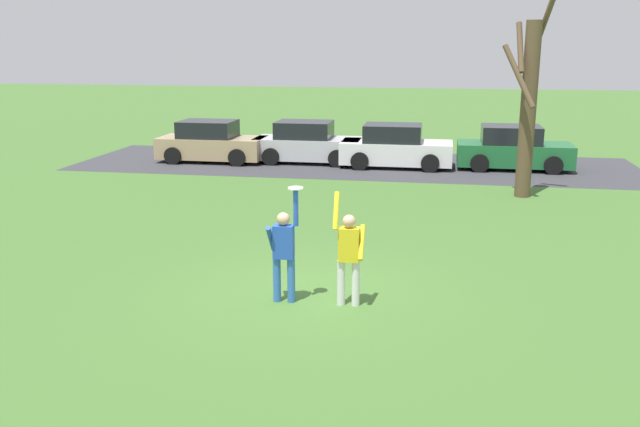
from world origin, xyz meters
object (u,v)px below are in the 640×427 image
Objects in this scene: person_catcher at (284,249)px; frisbee_disc at (296,188)px; bare_tree_tall at (528,103)px; person_defender at (349,252)px; parked_car_green at (513,149)px; parked_car_silver at (307,144)px; parked_car_tan at (211,143)px; parked_car_white at (395,148)px.

person_catcher is 1.13m from frisbee_disc.
bare_tree_tall reaches higher than frisbee_disc.
parked_car_green is (4.15, 14.43, -0.25)m from person_defender.
person_defender is 0.32× the size of bare_tree_tall.
person_defender is 15.02m from parked_car_green.
person_catcher is 0.51× the size of parked_car_silver.
person_defender is 15.89m from parked_car_tan.
frisbee_disc is 0.06× the size of parked_car_tan.
parked_car_silver is at bearing 172.68° from parked_car_white.
person_catcher is 15.41m from parked_car_green.
parked_car_white is 6.41m from bare_tree_tall.
person_catcher reaches higher than parked_car_silver.
parked_car_tan is at bearing -178.50° from parked_car_green.
person_defender is 1.45m from frisbee_disc.
person_catcher reaches higher than parked_car_green.
parked_car_green is (5.30, 14.46, -0.25)m from person_catcher.
bare_tree_tall reaches higher than parked_car_silver.
parked_car_green is at bearing 70.65° from frisbee_disc.
parked_car_white is at bearing 132.99° from bare_tree_tall.
parked_car_silver is at bearing 6.57° from parked_car_tan.
person_catcher is at bearing -66.58° from parked_car_tan.
parked_car_green is at bearing 1.50° from parked_car_tan.
parked_car_green is (5.08, 14.46, -1.37)m from frisbee_disc.
person_catcher is at bearing -117.94° from bare_tree_tall.
parked_car_green is at bearing 68.23° from person_catcher.
parked_car_tan is 1.00× the size of parked_car_silver.
parked_car_white is (-0.14, 14.10, -0.25)m from person_defender.
bare_tree_tall is (4.13, -4.43, 2.07)m from parked_car_white.
person_catcher is 0.51× the size of parked_car_tan.
bare_tree_tall reaches higher than parked_car_tan.
parked_car_green is 5.19m from bare_tree_tall.
person_defender is at bearing -62.71° from parked_car_tan.
bare_tree_tall is (3.99, 9.67, 1.82)m from person_defender.
person_defender is at bearing -0.00° from person_catcher.
frisbee_disc is at bearing -0.00° from person_catcher.
parked_car_tan is at bearing -64.18° from person_defender.
parked_car_tan is 12.33m from bare_tree_tall.
parked_car_tan and parked_car_silver have the same top height.
parked_car_silver is at bearing -77.77° from person_defender.
parked_car_tan and parked_car_white have the same top height.
parked_car_white is 4.30m from parked_car_green.
frisbee_disc reaches higher than person_catcher.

